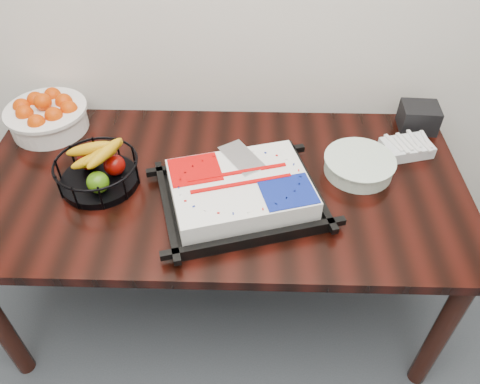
{
  "coord_description": "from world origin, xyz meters",
  "views": [
    {
      "loc": [
        0.11,
        0.73,
        1.91
      ],
      "look_at": [
        0.08,
        1.86,
        0.83
      ],
      "focal_mm": 35.0,
      "sensor_mm": 36.0,
      "label": 1
    }
  ],
  "objects_px": {
    "napkin_box": "(419,117)",
    "plate_stack": "(359,165)",
    "table": "(220,197)",
    "cake_tray": "(240,192)",
    "fruit_basket": "(97,170)",
    "tangerine_bowl": "(46,111)"
  },
  "relations": [
    {
      "from": "cake_tray",
      "to": "plate_stack",
      "type": "height_order",
      "value": "cake_tray"
    },
    {
      "from": "tangerine_bowl",
      "to": "fruit_basket",
      "type": "height_order",
      "value": "tangerine_bowl"
    },
    {
      "from": "table",
      "to": "fruit_basket",
      "type": "bearing_deg",
      "value": -176.59
    },
    {
      "from": "tangerine_bowl",
      "to": "napkin_box",
      "type": "height_order",
      "value": "tangerine_bowl"
    },
    {
      "from": "tangerine_bowl",
      "to": "fruit_basket",
      "type": "relative_size",
      "value": 1.1
    },
    {
      "from": "cake_tray",
      "to": "fruit_basket",
      "type": "xyz_separation_m",
      "value": [
        -0.51,
        0.09,
        0.02
      ]
    },
    {
      "from": "tangerine_bowl",
      "to": "napkin_box",
      "type": "distance_m",
      "value": 1.52
    },
    {
      "from": "cake_tray",
      "to": "plate_stack",
      "type": "bearing_deg",
      "value": 21.91
    },
    {
      "from": "cake_tray",
      "to": "tangerine_bowl",
      "type": "relative_size",
      "value": 1.9
    },
    {
      "from": "fruit_basket",
      "to": "plate_stack",
      "type": "relative_size",
      "value": 1.13
    },
    {
      "from": "fruit_basket",
      "to": "plate_stack",
      "type": "xyz_separation_m",
      "value": [
        0.95,
        0.09,
        -0.03
      ]
    },
    {
      "from": "napkin_box",
      "to": "plate_stack",
      "type": "bearing_deg",
      "value": -134.97
    },
    {
      "from": "plate_stack",
      "to": "cake_tray",
      "type": "bearing_deg",
      "value": -158.09
    },
    {
      "from": "plate_stack",
      "to": "napkin_box",
      "type": "height_order",
      "value": "napkin_box"
    },
    {
      "from": "table",
      "to": "cake_tray",
      "type": "distance_m",
      "value": 0.19
    },
    {
      "from": "table",
      "to": "fruit_basket",
      "type": "relative_size",
      "value": 6.06
    },
    {
      "from": "table",
      "to": "fruit_basket",
      "type": "distance_m",
      "value": 0.46
    },
    {
      "from": "table",
      "to": "plate_stack",
      "type": "height_order",
      "value": "plate_stack"
    },
    {
      "from": "table",
      "to": "plate_stack",
      "type": "distance_m",
      "value": 0.53
    },
    {
      "from": "cake_tray",
      "to": "napkin_box",
      "type": "bearing_deg",
      "value": 32.6
    },
    {
      "from": "table",
      "to": "tangerine_bowl",
      "type": "xyz_separation_m",
      "value": [
        -0.72,
        0.3,
        0.18
      ]
    },
    {
      "from": "cake_tray",
      "to": "napkin_box",
      "type": "xyz_separation_m",
      "value": [
        0.72,
        0.46,
        0.0
      ]
    }
  ]
}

